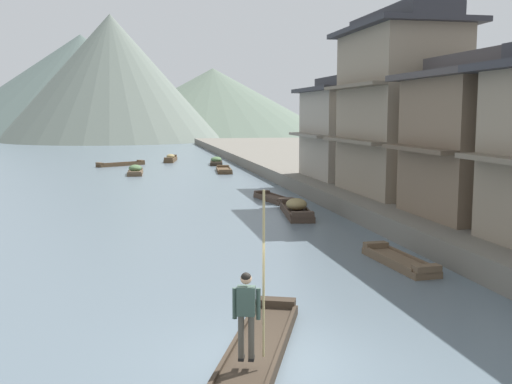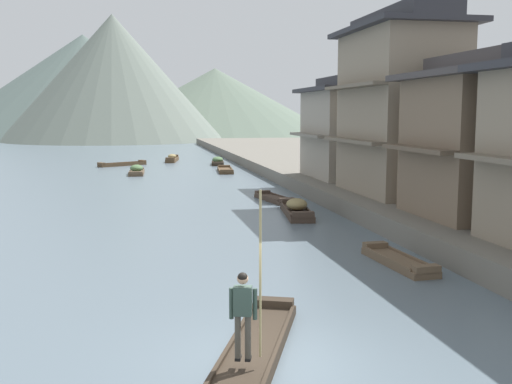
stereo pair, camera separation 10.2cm
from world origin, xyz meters
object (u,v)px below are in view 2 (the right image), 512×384
Objects in this scene: boatman_person at (244,305)px; boat_moored_third at (137,171)px; house_waterfront_narrow at (358,128)px; house_waterfront_tall at (399,105)px; boat_upstream_distant at (218,162)px; boat_midriver_drifting at (225,170)px; boat_moored_second at (274,198)px; boat_moored_far at (297,209)px; house_waterfront_second at (499,137)px; boat_foreground_poled at (255,349)px; boat_crossing_west at (172,159)px; boat_midriver_upstream at (398,261)px; boat_moored_nearest at (122,164)px.

boatman_person is 0.78× the size of boat_moored_third.
boat_moored_third is at bearing 136.45° from house_waterfront_narrow.
house_waterfront_tall reaches higher than boatman_person.
boat_moored_third is at bearing -134.01° from boat_upstream_distant.
boat_upstream_distant is at bearing 87.42° from boat_midriver_drifting.
boat_moored_second is 4.88m from boat_moored_far.
boat_midriver_drifting is 22.26m from house_waterfront_tall.
boat_moored_second is at bearing 142.29° from house_waterfront_tall.
boat_moored_third is at bearing 116.25° from house_waterfront_second.
boat_moored_second is at bearing 75.96° from boatman_person.
boat_moored_far is at bearing 72.24° from boatman_person.
boat_moored_far is at bearing -90.20° from boat_upstream_distant.
boat_foreground_poled is 38.16m from boat_midriver_drifting.
boat_crossing_west is (-3.83, 28.66, 0.13)m from boat_moored_second.
house_waterfront_narrow is (11.62, 25.70, 2.42)m from boatman_person.
boat_midriver_drifting is 0.63× the size of house_waterfront_second.
boat_moored_far is 1.26× the size of boat_upstream_distant.
boat_midriver_upstream is 43.58m from boat_crossing_west.
boatman_person is 28.30m from house_waterfront_narrow.
boat_foreground_poled is at bearing 69.69° from boatman_person.
boat_moored_far is 11.09m from house_waterfront_narrow.
boat_foreground_poled is 45.28m from boat_upstream_distant.
boat_upstream_distant is at bearing 90.89° from boat_midriver_upstream.
boat_midriver_upstream reaches higher than boat_foreground_poled.
boat_moored_third is at bearing 113.97° from boat_moored_second.
boatman_person is 0.43× the size of house_waterfront_narrow.
boat_foreground_poled is 1.50× the size of boat_upstream_distant.
boat_midriver_upstream is at bearing -106.46° from house_waterfront_narrow.
boatman_person is at bearing -137.07° from house_waterfront_second.
boat_moored_third is 0.87× the size of boat_moored_far.
house_waterfront_second is (5.57, 3.60, 3.69)m from boat_midriver_upstream.
house_waterfront_second is (13.56, -27.49, 3.55)m from boat_moored_third.
boatman_person is 0.35× the size of house_waterfront_tall.
boat_moored_nearest is 0.50× the size of house_waterfront_tall.
boat_midriver_upstream is 0.52× the size of house_waterfront_narrow.
house_waterfront_narrow reaches higher than boat_moored_nearest.
house_waterfront_second is at bearing 40.91° from boat_foreground_poled.
house_waterfront_second reaches higher than boat_moored_far.
boat_midriver_drifting is at bearing -92.58° from boat_upstream_distant.
boat_moored_second is 8.02m from house_waterfront_narrow.
house_waterfront_tall is (5.18, -28.13, 4.83)m from boat_upstream_distant.
house_waterfront_second is (14.81, -35.55, 3.69)m from boat_moored_nearest.
boat_moored_nearest is 30.56m from boat_moored_far.
boat_moored_nearest is at bearing -138.42° from boat_crossing_west.
house_waterfront_second is at bearing -76.94° from boat_midriver_drifting.
boat_moored_nearest reaches higher than boat_midriver_upstream.
boat_moored_far is 21.79m from boat_midriver_drifting.
house_waterfront_tall is (10.37, 16.86, 4.99)m from boat_foreground_poled.
boat_upstream_distant is 6.04m from boat_crossing_west.
boat_foreground_poled is at bearing -97.33° from boat_midriver_drifting.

